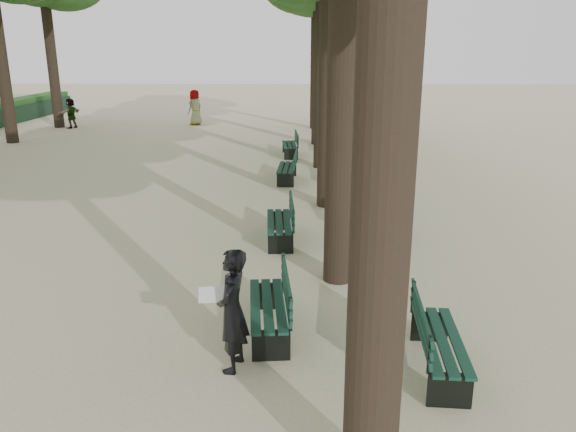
{
  "coord_description": "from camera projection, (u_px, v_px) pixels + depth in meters",
  "views": [
    {
      "loc": [
        0.84,
        -6.46,
        4.05
      ],
      "look_at": [
        0.6,
        3.0,
        1.2
      ],
      "focal_mm": 35.0,
      "sensor_mm": 36.0,
      "label": 1
    }
  ],
  "objects": [
    {
      "name": "ground",
      "position": [
        237.0,
        369.0,
        7.37
      ],
      "size": [
        120.0,
        120.0,
        0.0
      ],
      "primitive_type": "plane",
      "color": "beige",
      "rests_on": "ground"
    },
    {
      "name": "bench_left_0",
      "position": [
        269.0,
        316.0,
        8.24
      ],
      "size": [
        0.74,
        1.85,
        0.92
      ],
      "color": "black",
      "rests_on": "ground"
    },
    {
      "name": "bench_left_1",
      "position": [
        280.0,
        229.0,
        12.15
      ],
      "size": [
        0.68,
        1.83,
        0.92
      ],
      "color": "black",
      "rests_on": "ground"
    },
    {
      "name": "bench_left_2",
      "position": [
        287.0,
        173.0,
        17.61
      ],
      "size": [
        0.63,
        1.82,
        0.92
      ],
      "color": "black",
      "rests_on": "ground"
    },
    {
      "name": "bench_left_3",
      "position": [
        290.0,
        149.0,
        21.74
      ],
      "size": [
        0.7,
        1.84,
        0.92
      ],
      "color": "black",
      "rests_on": "ground"
    },
    {
      "name": "bench_right_0",
      "position": [
        439.0,
        352.0,
        7.25
      ],
      "size": [
        0.68,
        1.83,
        0.92
      ],
      "color": "black",
      "rests_on": "ground"
    },
    {
      "name": "bench_right_1",
      "position": [
        380.0,
        220.0,
        12.82
      ],
      "size": [
        0.79,
        1.86,
        0.92
      ],
      "color": "black",
      "rests_on": "ground"
    },
    {
      "name": "bench_right_2",
      "position": [
        361.0,
        178.0,
        16.91
      ],
      "size": [
        0.59,
        1.81,
        0.92
      ],
      "color": "black",
      "rests_on": "ground"
    },
    {
      "name": "bench_right_3",
      "position": [
        347.0,
        147.0,
        22.25
      ],
      "size": [
        0.57,
        1.8,
        0.92
      ],
      "color": "black",
      "rests_on": "ground"
    },
    {
      "name": "man_with_map",
      "position": [
        232.0,
        311.0,
        7.16
      ],
      "size": [
        0.66,
        0.71,
        1.66
      ],
      "color": "black",
      "rests_on": "ground"
    },
    {
      "name": "pedestrian_e",
      "position": [
        71.0,
        113.0,
        29.18
      ],
      "size": [
        0.83,
        1.44,
        1.54
      ],
      "primitive_type": "imported",
      "rotation": [
        0.0,
        0.0,
        4.32
      ],
      "color": "#262628",
      "rests_on": "ground"
    },
    {
      "name": "pedestrian_d",
      "position": [
        195.0,
        107.0,
        30.37
      ],
      "size": [
        0.82,
        0.97,
        1.88
      ],
      "primitive_type": "imported",
      "rotation": [
        0.0,
        0.0,
        4.13
      ],
      "color": "#262628",
      "rests_on": "ground"
    },
    {
      "name": "pedestrian_b",
      "position": [
        371.0,
        109.0,
        29.62
      ],
      "size": [
        1.23,
        0.9,
        1.85
      ],
      "primitive_type": "imported",
      "rotation": [
        0.0,
        0.0,
        0.51
      ],
      "color": "#262628",
      "rests_on": "ground"
    }
  ]
}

